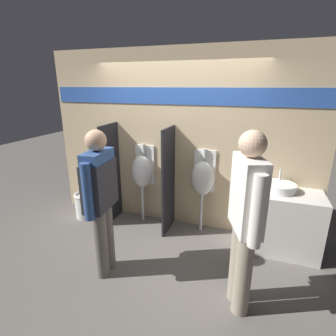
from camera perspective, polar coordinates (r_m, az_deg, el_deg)
ground_plane at (r=4.01m, az=-0.83°, el=-15.16°), size 16.00×16.00×0.00m
display_wall at (r=4.02m, az=2.03°, el=5.99°), size 4.20×0.07×2.70m
sink_counter at (r=3.89m, az=23.06°, el=-10.69°), size 1.01×0.56×0.84m
sink_basin at (r=3.75m, az=23.12°, el=-3.83°), size 0.41×0.41×0.24m
cell_phone at (r=3.60m, az=19.13°, el=-5.08°), size 0.07×0.14×0.01m
divider_near_counter at (r=4.33m, az=-12.28°, el=-1.27°), size 0.03×0.53×1.60m
divider_mid at (r=3.92m, az=0.09°, el=-2.83°), size 0.03×0.53×1.60m
urinal_near_counter at (r=4.19m, az=-5.66°, el=-0.75°), size 0.34×0.28×1.29m
urinal_far at (r=3.90m, az=7.55°, el=-2.25°), size 0.34×0.28×1.29m
toilet at (r=4.75m, az=-17.08°, el=-6.28°), size 0.38×0.52×0.85m
person_in_vest at (r=3.03m, az=-14.52°, el=-5.61°), size 0.26×0.60×1.73m
person_with_lanyard at (r=2.57m, az=16.49°, el=-10.25°), size 0.35×0.60×1.82m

